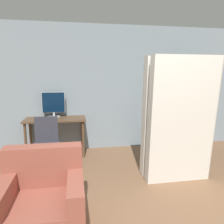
{
  "coord_description": "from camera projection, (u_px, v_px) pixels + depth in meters",
  "views": [
    {
      "loc": [
        -1.0,
        -1.66,
        1.61
      ],
      "look_at": [
        -0.41,
        1.7,
        1.05
      ],
      "focal_mm": 35.0,
      "sensor_mm": 36.0,
      "label": 1
    }
  ],
  "objects": [
    {
      "name": "bookshelf",
      "position": [
        176.0,
        105.0,
        4.99
      ],
      "size": [
        0.83,
        0.33,
        1.91
      ],
      "color": "black",
      "rests_on": "ground"
    },
    {
      "name": "mattress_near",
      "position": [
        182.0,
        121.0,
        3.24
      ],
      "size": [
        1.01,
        0.33,
        1.91
      ],
      "color": "silver",
      "rests_on": "ground"
    },
    {
      "name": "wall_back",
      "position": [
        119.0,
        88.0,
        4.87
      ],
      "size": [
        8.0,
        0.06,
        2.7
      ],
      "color": "gray",
      "rests_on": "ground"
    },
    {
      "name": "monitor",
      "position": [
        54.0,
        104.0,
        4.5
      ],
      "size": [
        0.47,
        0.26,
        0.53
      ],
      "color": "#B7B7BC",
      "rests_on": "desk"
    },
    {
      "name": "desk",
      "position": [
        55.0,
        124.0,
        4.42
      ],
      "size": [
        1.21,
        0.6,
        0.77
      ],
      "color": "brown",
      "rests_on": "ground"
    },
    {
      "name": "office_chair",
      "position": [
        47.0,
        149.0,
        3.75
      ],
      "size": [
        0.52,
        0.52,
        0.92
      ],
      "color": "#4C4C51",
      "rests_on": "ground"
    },
    {
      "name": "armchair",
      "position": [
        42.0,
        202.0,
        2.26
      ],
      "size": [
        0.85,
        0.8,
        0.85
      ],
      "color": "#934C3D",
      "rests_on": "ground"
    },
    {
      "name": "mattress_far",
      "position": [
        174.0,
        118.0,
        3.49
      ],
      "size": [
        1.01,
        0.29,
        1.91
      ],
      "color": "silver",
      "rests_on": "ground"
    }
  ]
}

